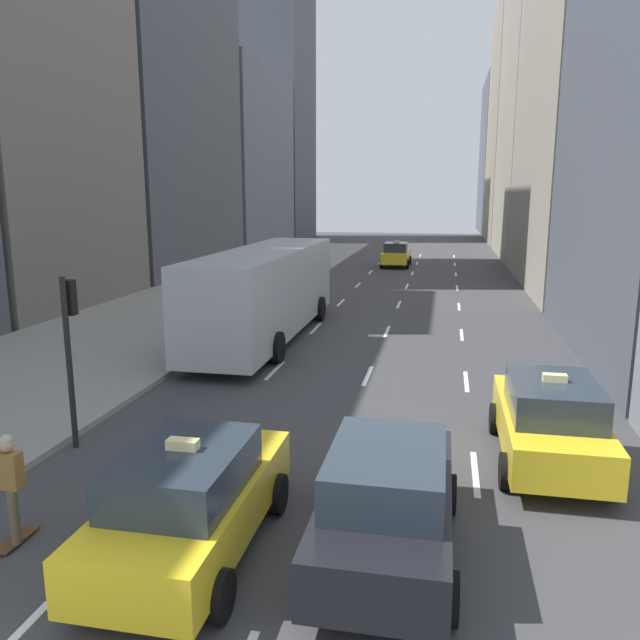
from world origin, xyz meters
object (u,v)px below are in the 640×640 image
taxi_second (396,254)px  sedan_black_near (388,499)px  taxi_lead (191,499)px  traffic_light_pole (69,334)px  city_bus (266,290)px  taxi_third (550,420)px  skateboarder (11,484)px

taxi_second → sedan_black_near: size_ratio=0.99×
taxi_lead → traffic_light_pole: (-3.95, 3.30, 1.53)m
sedan_black_near → city_bus: 14.28m
taxi_third → skateboarder: taxi_third is taller
taxi_second → skateboarder: taxi_second is taller
taxi_lead → traffic_light_pole: traffic_light_pole is taller
sedan_black_near → taxi_second: bearing=94.4°
taxi_third → taxi_lead: bearing=-142.1°
traffic_light_pole → sedan_black_near: bearing=-22.3°
traffic_light_pole → taxi_third: bearing=6.4°
taxi_second → taxi_third: (5.60, -32.95, 0.00)m
traffic_light_pole → taxi_lead: bearing=-39.9°
city_bus → skateboarder: city_bus is taller
taxi_lead → taxi_second: size_ratio=1.00×
taxi_third → traffic_light_pole: traffic_light_pole is taller
taxi_third → traffic_light_pole: (-9.55, -1.07, 1.53)m
taxi_second → skateboarder: size_ratio=2.52×
taxi_lead → traffic_light_pole: size_ratio=1.22×
city_bus → skateboarder: 13.91m
sedan_black_near → city_bus: size_ratio=0.38×
taxi_second → sedan_black_near: bearing=-85.6°
taxi_lead → sedan_black_near: 2.85m
sedan_black_near → taxi_third: bearing=53.9°
taxi_second → city_bus: 23.87m
taxi_second → sedan_black_near: 36.89m
taxi_second → sedan_black_near: taxi_second is taller
taxi_third → taxi_second: bearing=99.6°
skateboarder → traffic_light_pole: 4.01m
traffic_light_pole → city_bus: bearing=83.7°
taxi_lead → sedan_black_near: bearing=10.7°
taxi_lead → city_bus: 13.95m
taxi_third → sedan_black_near: (-2.80, -3.83, 0.01)m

